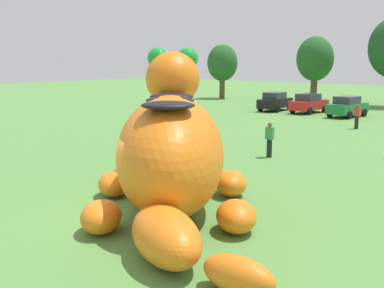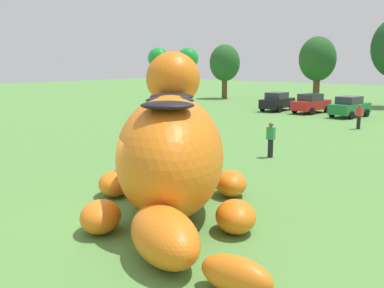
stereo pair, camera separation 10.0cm
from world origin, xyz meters
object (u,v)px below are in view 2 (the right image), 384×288
car_red (311,103)px  spectator_mid_field (271,140)px  car_black (277,102)px  spectator_far_side (359,117)px  car_green (350,107)px  giant_inflatable_creature (171,153)px

car_red → spectator_mid_field: 20.53m
car_black → spectator_far_side: (10.38, -6.48, -0.01)m
car_red → spectator_mid_field: size_ratio=2.45×
car_green → spectator_far_side: bearing=-61.7°
giant_inflatable_creature → spectator_far_side: giant_inflatable_creature is taller
car_red → spectator_far_side: car_red is taller
spectator_mid_field → spectator_far_side: (-0.65, 12.18, 0.00)m
spectator_mid_field → car_black: bearing=120.6°
car_green → car_black: bearing=177.4°
car_green → spectator_mid_field: car_green is taller
car_green → spectator_far_side: (3.32, -6.16, -0.01)m
giant_inflatable_creature → car_green: size_ratio=2.15×
giant_inflatable_creature → car_black: giant_inflatable_creature is taller
giant_inflatable_creature → car_green: 28.27m
giant_inflatable_creature → car_red: giant_inflatable_creature is taller
car_red → spectator_mid_field: (7.79, -19.00, -0.01)m
giant_inflatable_creature → spectator_mid_field: giant_inflatable_creature is taller
spectator_mid_field → spectator_far_side: same height
giant_inflatable_creature → car_black: size_ratio=2.15×
giant_inflatable_creature → car_red: bearing=109.5°
giant_inflatable_creature → car_red: 29.96m
car_green → spectator_mid_field: bearing=-77.8°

